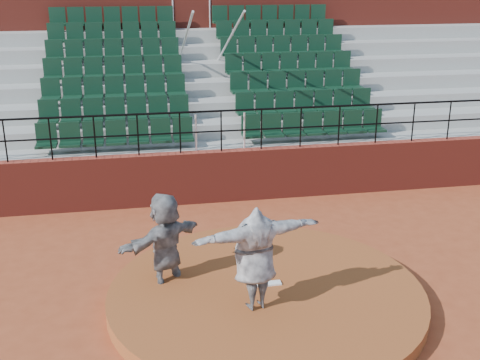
% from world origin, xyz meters
% --- Properties ---
extents(ground, '(90.00, 90.00, 0.00)m').
position_xyz_m(ground, '(0.00, 0.00, 0.00)').
color(ground, '#9A4222').
rests_on(ground, ground).
extents(pitchers_mound, '(5.50, 5.50, 0.25)m').
position_xyz_m(pitchers_mound, '(0.00, 0.00, 0.12)').
color(pitchers_mound, brown).
rests_on(pitchers_mound, ground).
extents(pitching_rubber, '(0.60, 0.15, 0.03)m').
position_xyz_m(pitching_rubber, '(0.00, 0.15, 0.27)').
color(pitching_rubber, white).
rests_on(pitching_rubber, pitchers_mound).
extents(boundary_wall, '(24.00, 0.30, 1.30)m').
position_xyz_m(boundary_wall, '(0.00, 5.00, 0.65)').
color(boundary_wall, maroon).
rests_on(boundary_wall, ground).
extents(wall_railing, '(24.04, 0.05, 1.03)m').
position_xyz_m(wall_railing, '(0.00, 5.00, 2.03)').
color(wall_railing, black).
rests_on(wall_railing, boundary_wall).
extents(seating_deck, '(24.00, 5.97, 4.63)m').
position_xyz_m(seating_deck, '(0.00, 8.64, 1.45)').
color(seating_deck, '#999993').
rests_on(seating_deck, ground).
extents(press_box_facade, '(24.00, 3.00, 7.10)m').
position_xyz_m(press_box_facade, '(0.00, 12.60, 3.55)').
color(press_box_facade, maroon).
rests_on(press_box_facade, ground).
extents(pitcher, '(2.25, 1.04, 1.77)m').
position_xyz_m(pitcher, '(-0.31, -0.52, 1.13)').
color(pitcher, black).
rests_on(pitcher, pitchers_mound).
extents(fielder, '(1.74, 1.46, 1.87)m').
position_xyz_m(fielder, '(-1.67, 0.72, 0.94)').
color(fielder, black).
rests_on(fielder, ground).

